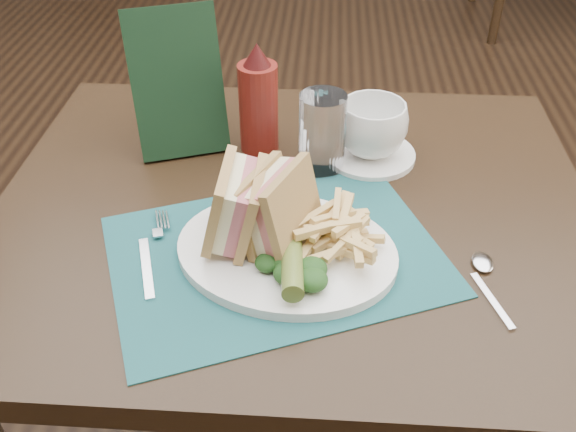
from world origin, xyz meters
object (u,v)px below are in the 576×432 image
(sandwich_half_b, at_px, (265,203))
(check_presenter, at_px, (177,83))
(coffee_cup, at_px, (372,129))
(table_main, at_px, (293,364))
(plate, at_px, (287,252))
(placemat, at_px, (276,255))
(sandwich_half_a, at_px, (219,204))
(ketchup_bottle, at_px, (258,98))
(drinking_glass, at_px, (322,133))
(saucer, at_px, (370,155))

(sandwich_half_b, relative_size, check_presenter, 0.48)
(sandwich_half_b, bearing_deg, coffee_cup, 81.43)
(table_main, height_order, check_presenter, check_presenter)
(plate, bearing_deg, check_presenter, 136.68)
(check_presenter, bearing_deg, sandwich_half_b, -77.01)
(table_main, height_order, placemat, placemat)
(sandwich_half_b, bearing_deg, sandwich_half_a, -149.91)
(ketchup_bottle, bearing_deg, table_main, -66.63)
(coffee_cup, distance_m, drinking_glass, 0.09)
(saucer, relative_size, ketchup_bottle, 0.81)
(plate, distance_m, saucer, 0.29)
(placemat, height_order, ketchup_bottle, ketchup_bottle)
(sandwich_half_b, xyz_separation_m, coffee_cup, (0.15, 0.24, -0.02))
(ketchup_bottle, height_order, check_presenter, check_presenter)
(sandwich_half_a, xyz_separation_m, drinking_glass, (0.13, 0.21, -0.01))
(table_main, xyz_separation_m, drinking_glass, (0.04, 0.10, 0.44))
(table_main, xyz_separation_m, plate, (-0.00, -0.12, 0.38))
(sandwich_half_a, height_order, drinking_glass, same)
(sandwich_half_a, bearing_deg, ketchup_bottle, 84.90)
(coffee_cup, height_order, ketchup_bottle, ketchup_bottle)
(placemat, xyz_separation_m, ketchup_bottle, (-0.05, 0.28, 0.09))
(placemat, relative_size, coffee_cup, 3.87)
(table_main, relative_size, plate, 3.00)
(ketchup_bottle, bearing_deg, saucer, -5.88)
(placemat, relative_size, saucer, 2.92)
(table_main, relative_size, saucer, 6.00)
(check_presenter, bearing_deg, saucer, -23.05)
(sandwich_half_b, distance_m, saucer, 0.29)
(saucer, bearing_deg, coffee_cup, 0.00)
(plate, xyz_separation_m, sandwich_half_a, (-0.09, 0.02, 0.06))
(sandwich_half_a, height_order, sandwich_half_b, same)
(plate, relative_size, sandwich_half_a, 2.62)
(table_main, distance_m, saucer, 0.42)
(coffee_cup, bearing_deg, placemat, -117.89)
(placemat, bearing_deg, table_main, 81.88)
(drinking_glass, height_order, ketchup_bottle, ketchup_bottle)
(table_main, xyz_separation_m, check_presenter, (-0.20, 0.15, 0.49))
(sandwich_half_b, xyz_separation_m, drinking_glass, (0.07, 0.20, -0.01))
(ketchup_bottle, bearing_deg, drinking_glass, -28.30)
(placemat, bearing_deg, sandwich_half_b, 126.78)
(sandwich_half_a, distance_m, drinking_glass, 0.24)
(saucer, xyz_separation_m, check_presenter, (-0.32, 0.02, 0.11))
(plate, distance_m, drinking_glass, 0.23)
(table_main, distance_m, drinking_glass, 0.45)
(sandwich_half_a, distance_m, coffee_cup, 0.32)
(drinking_glass, relative_size, check_presenter, 0.54)
(saucer, xyz_separation_m, coffee_cup, (0.00, 0.00, 0.05))
(table_main, distance_m, placemat, 0.40)
(table_main, xyz_separation_m, ketchup_bottle, (-0.07, 0.16, 0.47))
(sandwich_half_a, xyz_separation_m, saucer, (0.21, 0.24, -0.07))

